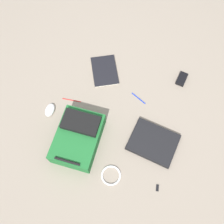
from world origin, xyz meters
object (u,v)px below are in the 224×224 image
book_comic (105,71)px  computer_mouse (50,110)px  usb_stick (157,188)px  cable_coil (111,175)px  pen_blue (72,100)px  power_brick (182,79)px  backpack (78,137)px  pen_black (139,98)px  laptop (153,142)px

book_comic → computer_mouse: computer_mouse is taller
usb_stick → cable_coil: bearing=8.6°
pen_blue → computer_mouse: bearing=53.3°
power_brick → backpack: bearing=56.0°
pen_black → computer_mouse: bearing=32.3°
computer_mouse → cable_coil: size_ratio=0.79×
computer_mouse → pen_blue: (-0.11, -0.15, -0.01)m
computer_mouse → cable_coil: (-0.62, 0.26, -0.01)m
pen_blue → power_brick: bearing=-144.8°
computer_mouse → power_brick: size_ratio=0.94×
backpack → computer_mouse: size_ratio=3.97×
book_comic → pen_black: size_ratio=2.47×
power_brick → pen_black: size_ratio=0.85×
usb_stick → pen_blue: bearing=-23.5°
pen_black → power_brick: bearing=-131.3°
computer_mouse → cable_coil: 0.67m
backpack → book_comic: bearing=-83.4°
computer_mouse → pen_blue: computer_mouse is taller
pen_black → pen_blue: (0.47, 0.22, -0.00)m
cable_coil → pen_black: size_ratio=1.00×
cable_coil → usb_stick: 0.32m
laptop → computer_mouse: size_ratio=3.11×
power_brick → pen_blue: bearing=35.2°
pen_blue → usb_stick: size_ratio=3.34×
computer_mouse → pen_blue: size_ratio=0.74×
cable_coil → computer_mouse: bearing=-23.0°
cable_coil → usb_stick: bearing=-171.4°
laptop → book_comic: (0.57, -0.41, -0.01)m
laptop → usb_stick: bearing=115.1°
book_comic → power_brick: size_ratio=2.91×
computer_mouse → pen_black: size_ratio=0.79×
backpack → pen_black: size_ratio=3.16×
laptop → cable_coil: size_ratio=2.46×
computer_mouse → power_brick: computer_mouse is taller
computer_mouse → backpack: bearing=149.1°
power_brick → pen_blue: size_ratio=0.79×
power_brick → usb_stick: power_brick is taller
book_comic → pen_blue: (0.13, 0.34, -0.01)m
backpack → cable_coil: (-0.31, 0.14, -0.07)m
book_comic → usb_stick: 0.99m
backpack → cable_coil: bearing=155.9°
power_brick → usb_stick: size_ratio=2.64×
computer_mouse → pen_black: computer_mouse is taller
book_comic → pen_blue: 0.36m
pen_black → pen_blue: pen_black is taller
cable_coil → pen_blue: (0.51, -0.41, -0.00)m
computer_mouse → power_brick: (-0.83, -0.66, -0.00)m
pen_black → book_comic: bearing=-19.1°
computer_mouse → usb_stick: size_ratio=2.47×
pen_black → backpack: bearing=61.0°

